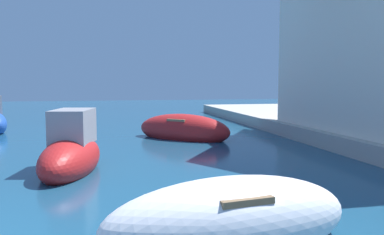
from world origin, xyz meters
name	(u,v)px	position (x,y,z in m)	size (l,w,h in m)	color
moored_boat_3	(183,130)	(6.21, 9.72, 0.33)	(3.65, 3.54, 1.18)	#B21E1E
moored_boat_5	(71,153)	(2.63, 5.03, 0.43)	(1.75, 3.24, 1.68)	#B21E1E
moored_boat_9	(230,221)	(4.97, 0.16, 0.32)	(3.53, 1.76, 1.15)	white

